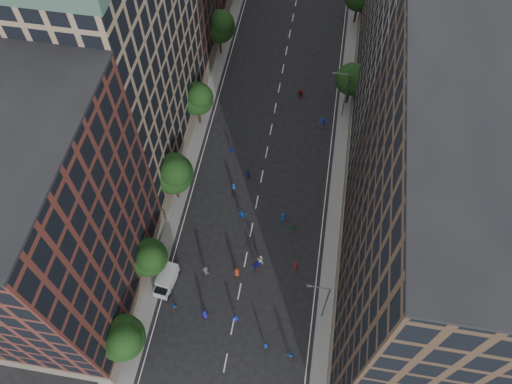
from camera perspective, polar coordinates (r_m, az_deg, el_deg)
ground at (r=78.13m, az=1.68°, el=6.89°), size 240.00×240.00×0.00m
sidewalk_left at (r=84.71m, az=-5.75°, el=11.80°), size 4.00×105.00×0.15m
sidewalk_right at (r=83.01m, az=10.82°, el=9.69°), size 4.00×105.00×0.15m
bldg_left_a at (r=55.59m, az=-22.55°, el=-4.17°), size 14.00×22.00×30.00m
bldg_left_b at (r=66.79m, az=-15.53°, el=14.74°), size 14.00×26.00×34.00m
bldg_right_a at (r=50.52m, az=19.59°, el=-5.01°), size 14.00×30.00×36.00m
bldg_right_b at (r=70.20m, az=18.70°, el=15.62°), size 14.00×28.00×33.00m
tree_left_0 at (r=58.48m, az=-15.01°, el=-15.85°), size 5.20×5.20×8.83m
tree_left_1 at (r=61.86m, az=-12.16°, el=-7.29°), size 4.80×4.80×8.21m
tree_left_2 at (r=66.59m, az=-9.44°, el=2.18°), size 5.60×5.60×9.45m
tree_left_3 at (r=75.32m, az=-6.68°, el=10.64°), size 5.00×5.00×8.58m
tree_left_4 at (r=86.42m, az=-4.16°, el=18.46°), size 5.40×5.40×9.08m
tree_right_a at (r=79.27m, az=11.03°, el=12.63°), size 5.00×5.00×8.39m
streetlamp_near at (r=59.31m, az=7.80°, el=-12.26°), size 2.64×0.22×9.06m
streetlamp_far at (r=77.51m, az=10.09°, el=11.05°), size 2.64×0.22×9.06m
cargo_van at (r=65.02m, az=-10.21°, el=-9.87°), size 2.55×4.51×2.29m
skater_0 at (r=63.14m, az=-5.87°, el=-13.74°), size 0.98×0.84×1.70m
skater_1 at (r=61.74m, az=1.08°, el=-17.17°), size 0.71×0.59×1.66m
skater_2 at (r=61.54m, az=3.91°, el=-17.99°), size 1.07×0.97×1.79m
skater_3 at (r=62.79m, az=-2.31°, el=-14.31°), size 0.97×0.56×1.50m
skater_4 at (r=64.02m, az=-9.30°, el=-12.81°), size 0.99×0.66×1.55m
skater_5 at (r=65.30m, az=0.06°, el=-8.34°), size 1.51×0.98×1.56m
skater_6 at (r=64.84m, az=-2.20°, el=-9.13°), size 1.00×0.83×1.76m
skater_7 at (r=65.44m, az=4.53°, el=-8.38°), size 0.58×0.39×1.60m
skater_8 at (r=65.47m, az=0.51°, el=-7.74°), size 0.92×0.74×1.81m
skater_9 at (r=65.08m, az=-5.77°, el=-9.01°), size 1.40×1.10×1.90m
skater_10 at (r=67.74m, az=4.25°, el=-4.17°), size 1.09×0.58×1.77m
skater_11 at (r=68.69m, az=-1.65°, el=-2.60°), size 1.58×0.59×1.67m
skater_12 at (r=68.53m, az=3.08°, el=-2.91°), size 0.93×0.73×1.69m
skater_13 at (r=71.12m, az=-2.57°, el=0.56°), size 0.62×0.43×1.62m
skater_14 at (r=72.36m, az=-0.93°, el=2.07°), size 0.76×0.60×1.56m
skater_15 at (r=78.83m, az=7.64°, el=7.87°), size 1.17×0.72×1.74m
skater_16 at (r=74.90m, az=-2.71°, el=4.69°), size 0.91×0.42×1.51m
skater_17 at (r=82.46m, az=5.13°, el=11.08°), size 1.72×1.10×1.77m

